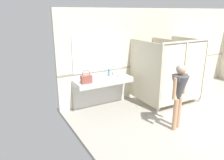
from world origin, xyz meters
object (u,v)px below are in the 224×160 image
object	(u,v)px
handbag	(86,79)
person_standing	(179,89)
soap_dispenser	(109,73)
paper_cup	(118,76)

from	to	relation	value
handbag	person_standing	bearing A→B (deg)	-49.18
handbag	soap_dispenser	world-z (taller)	handbag
person_standing	soap_dispenser	world-z (taller)	person_standing
paper_cup	soap_dispenser	bearing A→B (deg)	120.65
person_standing	handbag	bearing A→B (deg)	130.82
handbag	paper_cup	xyz separation A→B (m)	(1.03, 0.05, -0.08)
handbag	soap_dispenser	bearing A→B (deg)	20.88
handbag	paper_cup	distance (m)	1.03
person_standing	handbag	size ratio (longest dim) A/B	4.33
handbag	paper_cup	size ratio (longest dim) A/B	4.07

